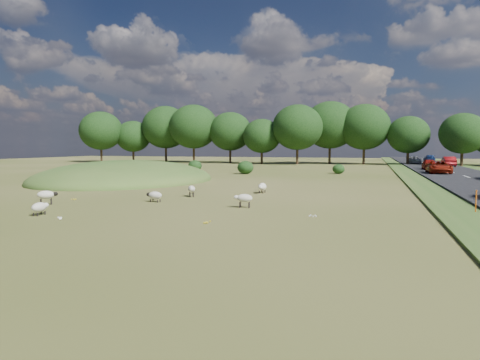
{
  "coord_description": "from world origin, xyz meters",
  "views": [
    {
      "loc": [
        10.58,
        -24.16,
        3.35
      ],
      "look_at": [
        2.0,
        4.0,
        1.0
      ],
      "focal_mm": 32.0,
      "sensor_mm": 36.0,
      "label": 1
    }
  ],
  "objects_px": {
    "car_6": "(429,164)",
    "sheep_0": "(244,198)",
    "sheep_3": "(46,195)",
    "sheep_2": "(192,189)",
    "car_0": "(429,158)",
    "sheep_4": "(262,187)",
    "car_3": "(414,160)",
    "car_7": "(448,162)",
    "sheep_1": "(155,195)",
    "marker_post": "(476,202)",
    "sheep_5": "(40,207)",
    "car_2": "(439,167)"
  },
  "relations": [
    {
      "from": "marker_post",
      "to": "car_7",
      "type": "distance_m",
      "value": 47.97
    },
    {
      "from": "sheep_5",
      "to": "car_0",
      "type": "xyz_separation_m",
      "value": [
        26.58,
        75.83,
        0.51
      ]
    },
    {
      "from": "car_0",
      "to": "sheep_4",
      "type": "bearing_deg",
      "value": 73.58
    },
    {
      "from": "car_6",
      "to": "marker_post",
      "type": "bearing_deg",
      "value": -93.78
    },
    {
      "from": "sheep_5",
      "to": "car_0",
      "type": "bearing_deg",
      "value": -22.11
    },
    {
      "from": "sheep_2",
      "to": "sheep_5",
      "type": "relative_size",
      "value": 0.97
    },
    {
      "from": "sheep_0",
      "to": "car_0",
      "type": "bearing_deg",
      "value": -108.72
    },
    {
      "from": "sheep_2",
      "to": "sheep_3",
      "type": "bearing_deg",
      "value": 104.61
    },
    {
      "from": "sheep_1",
      "to": "car_3",
      "type": "bearing_deg",
      "value": -98.01
    },
    {
      "from": "car_2",
      "to": "sheep_1",
      "type": "bearing_deg",
      "value": -123.1
    },
    {
      "from": "sheep_3",
      "to": "car_3",
      "type": "bearing_deg",
      "value": 31.39
    },
    {
      "from": "sheep_5",
      "to": "car_6",
      "type": "relative_size",
      "value": 0.27
    },
    {
      "from": "sheep_2",
      "to": "car_0",
      "type": "height_order",
      "value": "car_0"
    },
    {
      "from": "car_2",
      "to": "car_3",
      "type": "height_order",
      "value": "car_2"
    },
    {
      "from": "marker_post",
      "to": "sheep_4",
      "type": "xyz_separation_m",
      "value": [
        -12.31,
        6.17,
        -0.14
      ]
    },
    {
      "from": "sheep_3",
      "to": "sheep_5",
      "type": "xyz_separation_m",
      "value": [
        2.38,
        -3.18,
        -0.17
      ]
    },
    {
      "from": "marker_post",
      "to": "sheep_0",
      "type": "relative_size",
      "value": 1.13
    },
    {
      "from": "sheep_0",
      "to": "marker_post",
      "type": "bearing_deg",
      "value": -178.79
    },
    {
      "from": "sheep_2",
      "to": "car_6",
      "type": "bearing_deg",
      "value": -55.54
    },
    {
      "from": "car_7",
      "to": "sheep_3",
      "type": "bearing_deg",
      "value": 60.33
    },
    {
      "from": "car_3",
      "to": "car_7",
      "type": "distance_m",
      "value": 11.64
    },
    {
      "from": "sheep_0",
      "to": "car_7",
      "type": "distance_m",
      "value": 51.87
    },
    {
      "from": "sheep_3",
      "to": "car_6",
      "type": "relative_size",
      "value": 0.27
    },
    {
      "from": "car_2",
      "to": "car_7",
      "type": "distance_m",
      "value": 18.04
    },
    {
      "from": "sheep_1",
      "to": "car_2",
      "type": "relative_size",
      "value": 0.22
    },
    {
      "from": "sheep_0",
      "to": "car_3",
      "type": "xyz_separation_m",
      "value": [
        14.01,
        59.72,
        0.36
      ]
    },
    {
      "from": "sheep_1",
      "to": "sheep_2",
      "type": "height_order",
      "value": "sheep_2"
    },
    {
      "from": "sheep_0",
      "to": "car_3",
      "type": "height_order",
      "value": "car_3"
    },
    {
      "from": "sheep_4",
      "to": "car_2",
      "type": "distance_m",
      "value": 28.0
    },
    {
      "from": "sheep_1",
      "to": "car_7",
      "type": "bearing_deg",
      "value": -105.64
    },
    {
      "from": "car_6",
      "to": "sheep_0",
      "type": "bearing_deg",
      "value": -109.66
    },
    {
      "from": "sheep_1",
      "to": "sheep_2",
      "type": "relative_size",
      "value": 1.08
    },
    {
      "from": "car_3",
      "to": "sheep_5",
      "type": "bearing_deg",
      "value": -109.31
    },
    {
      "from": "sheep_1",
      "to": "sheep_5",
      "type": "height_order",
      "value": "sheep_1"
    },
    {
      "from": "car_2",
      "to": "car_6",
      "type": "relative_size",
      "value": 1.26
    },
    {
      "from": "sheep_4",
      "to": "car_6",
      "type": "distance_m",
      "value": 35.19
    },
    {
      "from": "sheep_4",
      "to": "car_3",
      "type": "height_order",
      "value": "car_3"
    },
    {
      "from": "car_0",
      "to": "car_7",
      "type": "height_order",
      "value": "car_7"
    },
    {
      "from": "sheep_2",
      "to": "sheep_4",
      "type": "bearing_deg",
      "value": -75.18
    },
    {
      "from": "sheep_3",
      "to": "sheep_4",
      "type": "bearing_deg",
      "value": 5.93
    },
    {
      "from": "sheep_2",
      "to": "sheep_3",
      "type": "relative_size",
      "value": 0.96
    },
    {
      "from": "sheep_2",
      "to": "car_0",
      "type": "distance_m",
      "value": 70.49
    },
    {
      "from": "marker_post",
      "to": "car_7",
      "type": "bearing_deg",
      "value": 82.44
    },
    {
      "from": "sheep_0",
      "to": "car_0",
      "type": "height_order",
      "value": "car_0"
    },
    {
      "from": "car_3",
      "to": "sheep_0",
      "type": "bearing_deg",
      "value": -103.21
    },
    {
      "from": "sheep_0",
      "to": "car_2",
      "type": "xyz_separation_m",
      "value": [
        14.01,
        31.08,
        0.44
      ]
    },
    {
      "from": "sheep_3",
      "to": "car_0",
      "type": "distance_m",
      "value": 78.21
    },
    {
      "from": "sheep_0",
      "to": "sheep_1",
      "type": "xyz_separation_m",
      "value": [
        -5.78,
        0.72,
        -0.12
      ]
    },
    {
      "from": "sheep_5",
      "to": "car_7",
      "type": "distance_m",
      "value": 60.19
    },
    {
      "from": "marker_post",
      "to": "sheep_5",
      "type": "distance_m",
      "value": 21.26
    }
  ]
}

